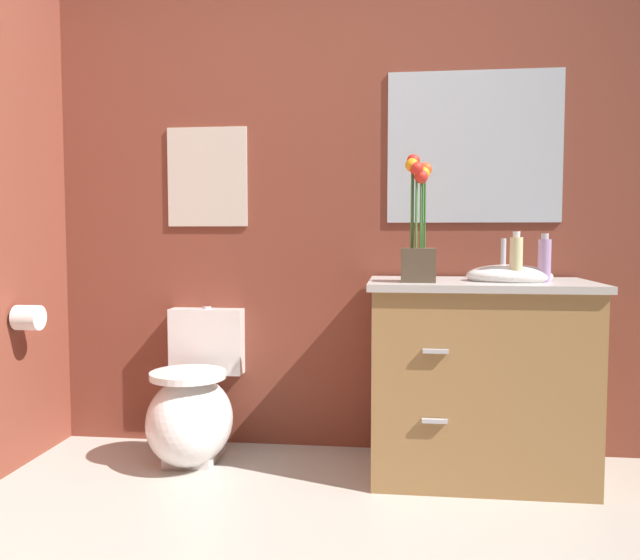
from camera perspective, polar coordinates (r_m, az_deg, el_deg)
name	(u,v)px	position (r m, az deg, el deg)	size (l,w,h in m)	color
wall_back	(357,192)	(3.13, 3.31, 7.83)	(3.98, 0.05, 2.50)	brown
toilet	(193,409)	(3.07, -11.20, -11.13)	(0.38, 0.59, 0.69)	white
vanity_cabinet	(479,376)	(2.87, 13.93, -8.27)	(0.94, 0.56, 1.03)	#9E7242
flower_vase	(418,234)	(2.69, 8.70, 4.02)	(0.14, 0.14, 0.53)	#4C3D2D
soap_bottle	(516,259)	(2.75, 17.01, 1.80)	(0.05, 0.05, 0.21)	beige
lotion_bottle	(544,260)	(2.80, 19.29, 1.70)	(0.05, 0.05, 0.20)	#B28CBF
wall_poster	(207,177)	(3.23, -9.98, 8.99)	(0.40, 0.01, 0.48)	beige
wall_mirror	(474,147)	(3.13, 13.52, 11.41)	(0.80, 0.01, 0.70)	#B2BCC6
toilet_paper_roll	(28,318)	(3.09, -24.47, -3.06)	(0.11, 0.11, 0.11)	white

